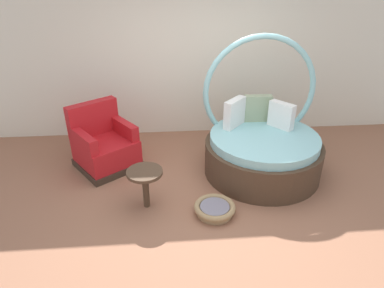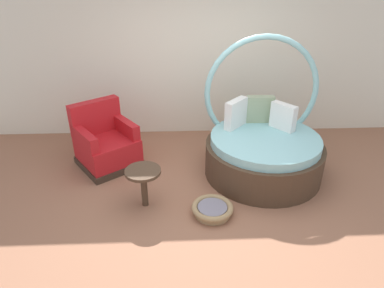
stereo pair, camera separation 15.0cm
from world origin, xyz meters
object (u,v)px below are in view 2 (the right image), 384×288
round_daybed (263,147)px  side_table (143,177)px  pet_basket (212,209)px  red_armchair (106,144)px

round_daybed → side_table: size_ratio=3.66×
round_daybed → pet_basket: size_ratio=3.73×
pet_basket → side_table: 0.93m
round_daybed → red_armchair: (-2.30, 0.31, -0.07)m
pet_basket → side_table: size_ratio=0.98×
pet_basket → side_table: bearing=165.4°
red_armchair → side_table: bearing=-58.1°
round_daybed → side_table: bearing=-155.8°
round_daybed → pet_basket: round_daybed is taller
round_daybed → red_armchair: bearing=172.4°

